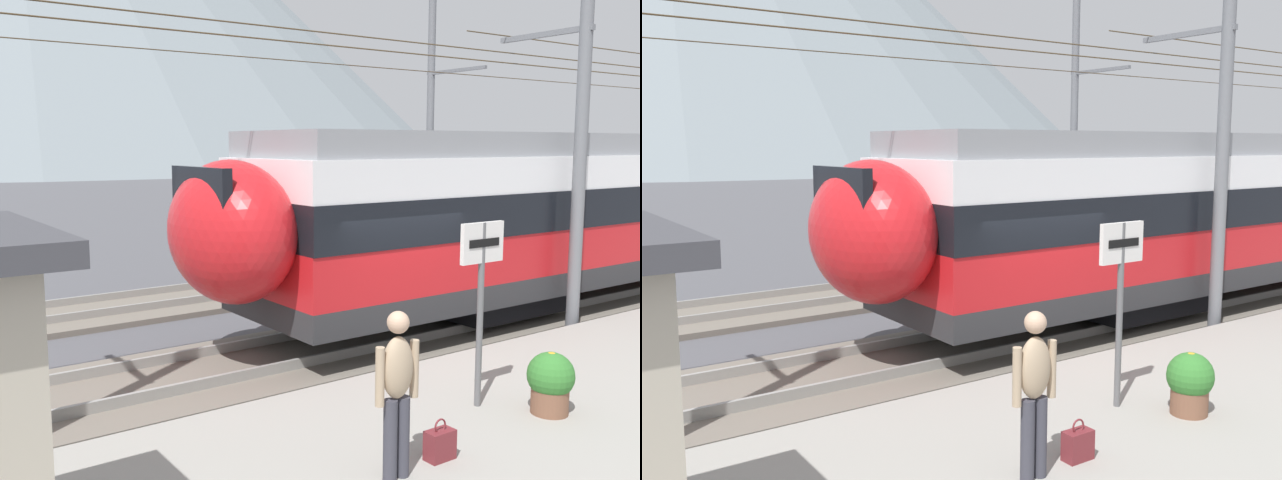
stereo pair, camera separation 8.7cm
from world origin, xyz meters
TOP-DOWN VIEW (x-y plane):
  - ground_plane at (0.00, 0.00)m, footprint 400.00×400.00m
  - platform_slab at (0.00, -4.30)m, footprint 120.00×6.22m
  - track_near at (0.00, 0.89)m, footprint 120.00×3.00m
  - track_far at (0.00, 6.04)m, footprint 120.00×3.00m
  - catenary_mast_mid at (3.99, -0.76)m, footprint 46.17×2.08m
  - catenary_mast_far_side at (8.93, 8.05)m, footprint 46.17×2.47m
  - platform_sign at (-0.89, -2.96)m, footprint 0.70×0.08m
  - passenger_walking at (-3.01, -3.84)m, footprint 0.53×0.22m
  - handbag_beside_passenger at (-2.37, -3.79)m, footprint 0.32×0.18m
  - potted_plant_platform_edge at (-0.36, -3.64)m, footprint 0.57×0.57m

SIDE VIEW (x-z plane):
  - ground_plane at x=0.00m, z-range 0.00..0.00m
  - track_near at x=0.00m, z-range -0.07..0.21m
  - track_far at x=0.00m, z-range -0.07..0.21m
  - platform_slab at x=0.00m, z-range 0.00..0.36m
  - handbag_beside_passenger at x=-2.37m, z-range 0.30..0.74m
  - potted_plant_platform_edge at x=-0.36m, z-range 0.40..1.16m
  - passenger_walking at x=-3.01m, z-range 0.46..2.15m
  - platform_sign at x=-0.89m, z-range 0.90..3.23m
  - catenary_mast_mid at x=3.99m, z-range 0.17..7.78m
  - catenary_mast_far_side at x=8.93m, z-range 0.16..8.39m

